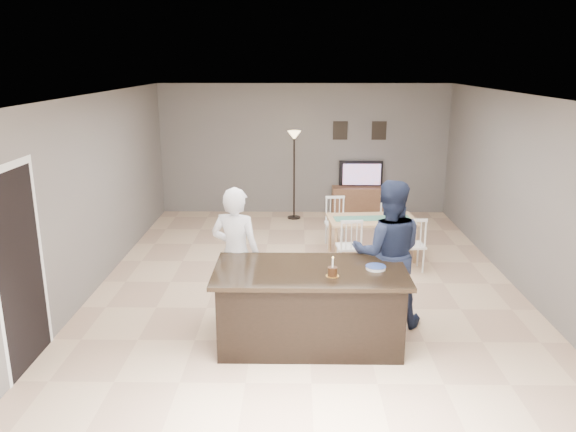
{
  "coord_description": "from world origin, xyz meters",
  "views": [
    {
      "loc": [
        -0.17,
        -7.66,
        3.14
      ],
      "look_at": [
        -0.27,
        -0.3,
        1.1
      ],
      "focal_mm": 35.0,
      "sensor_mm": 36.0,
      "label": 1
    }
  ],
  "objects_px": {
    "plate_stack": "(376,267)",
    "dining_table": "(372,225)",
    "woman": "(236,254)",
    "kitchen_island": "(310,306)",
    "man": "(388,253)",
    "birthday_cake": "(332,271)",
    "television": "(361,174)",
    "floor_lamp": "(294,151)",
    "tv_console": "(361,201)"
  },
  "relations": [
    {
      "from": "tv_console",
      "to": "floor_lamp",
      "type": "xyz_separation_m",
      "value": [
        -1.4,
        -0.27,
        1.09
      ]
    },
    {
      "from": "tv_console",
      "to": "plate_stack",
      "type": "relative_size",
      "value": 5.3
    },
    {
      "from": "plate_stack",
      "to": "tv_console",
      "type": "bearing_deg",
      "value": 85.16
    },
    {
      "from": "television",
      "to": "floor_lamp",
      "type": "xyz_separation_m",
      "value": [
        -1.4,
        -0.34,
        0.53
      ]
    },
    {
      "from": "woman",
      "to": "dining_table",
      "type": "bearing_deg",
      "value": -115.82
    },
    {
      "from": "kitchen_island",
      "to": "tv_console",
      "type": "distance_m",
      "value": 5.7
    },
    {
      "from": "woman",
      "to": "man",
      "type": "xyz_separation_m",
      "value": [
        1.85,
        -0.08,
        0.05
      ]
    },
    {
      "from": "television",
      "to": "man",
      "type": "bearing_deg",
      "value": 87.19
    },
    {
      "from": "plate_stack",
      "to": "dining_table",
      "type": "height_order",
      "value": "plate_stack"
    },
    {
      "from": "birthday_cake",
      "to": "floor_lamp",
      "type": "height_order",
      "value": "floor_lamp"
    },
    {
      "from": "television",
      "to": "birthday_cake",
      "type": "distance_m",
      "value": 5.93
    },
    {
      "from": "woman",
      "to": "plate_stack",
      "type": "relative_size",
      "value": 7.48
    },
    {
      "from": "kitchen_island",
      "to": "television",
      "type": "height_order",
      "value": "television"
    },
    {
      "from": "plate_stack",
      "to": "dining_table",
      "type": "relative_size",
      "value": 0.13
    },
    {
      "from": "television",
      "to": "floor_lamp",
      "type": "height_order",
      "value": "floor_lamp"
    },
    {
      "from": "tv_console",
      "to": "dining_table",
      "type": "relative_size",
      "value": 0.7
    },
    {
      "from": "man",
      "to": "floor_lamp",
      "type": "bearing_deg",
      "value": -72.47
    },
    {
      "from": "man",
      "to": "birthday_cake",
      "type": "xyz_separation_m",
      "value": [
        -0.72,
        -0.76,
        0.05
      ]
    },
    {
      "from": "birthday_cake",
      "to": "plate_stack",
      "type": "height_order",
      "value": "birthday_cake"
    },
    {
      "from": "birthday_cake",
      "to": "kitchen_island",
      "type": "bearing_deg",
      "value": 138.55
    },
    {
      "from": "television",
      "to": "tv_console",
      "type": "bearing_deg",
      "value": 90.0
    },
    {
      "from": "plate_stack",
      "to": "television",
      "type": "bearing_deg",
      "value": 85.22
    },
    {
      "from": "kitchen_island",
      "to": "floor_lamp",
      "type": "height_order",
      "value": "floor_lamp"
    },
    {
      "from": "man",
      "to": "woman",
      "type": "bearing_deg",
      "value": 1.3
    },
    {
      "from": "television",
      "to": "plate_stack",
      "type": "distance_m",
      "value": 5.65
    },
    {
      "from": "tv_console",
      "to": "birthday_cake",
      "type": "relative_size",
      "value": 5.4
    },
    {
      "from": "kitchen_island",
      "to": "woman",
      "type": "bearing_deg",
      "value": 144.77
    },
    {
      "from": "kitchen_island",
      "to": "plate_stack",
      "type": "bearing_deg",
      "value": 0.87
    },
    {
      "from": "woman",
      "to": "birthday_cake",
      "type": "relative_size",
      "value": 7.62
    },
    {
      "from": "birthday_cake",
      "to": "woman",
      "type": "bearing_deg",
      "value": 143.4
    },
    {
      "from": "plate_stack",
      "to": "floor_lamp",
      "type": "height_order",
      "value": "floor_lamp"
    },
    {
      "from": "tv_console",
      "to": "woman",
      "type": "distance_m",
      "value": 5.39
    },
    {
      "from": "birthday_cake",
      "to": "television",
      "type": "bearing_deg",
      "value": 80.61
    },
    {
      "from": "kitchen_island",
      "to": "dining_table",
      "type": "height_order",
      "value": "kitchen_island"
    },
    {
      "from": "man",
      "to": "birthday_cake",
      "type": "bearing_deg",
      "value": 50.46
    },
    {
      "from": "man",
      "to": "tv_console",
      "type": "bearing_deg",
      "value": -88.94
    },
    {
      "from": "tv_console",
      "to": "floor_lamp",
      "type": "bearing_deg",
      "value": -168.94
    },
    {
      "from": "television",
      "to": "kitchen_island",
      "type": "bearing_deg",
      "value": 77.99
    },
    {
      "from": "kitchen_island",
      "to": "birthday_cake",
      "type": "xyz_separation_m",
      "value": [
        0.23,
        -0.21,
        0.5
      ]
    },
    {
      "from": "kitchen_island",
      "to": "television",
      "type": "relative_size",
      "value": 2.35
    },
    {
      "from": "woman",
      "to": "birthday_cake",
      "type": "xyz_separation_m",
      "value": [
        1.13,
        -0.84,
        0.11
      ]
    },
    {
      "from": "kitchen_island",
      "to": "woman",
      "type": "relative_size",
      "value": 1.27
    },
    {
      "from": "kitchen_island",
      "to": "plate_stack",
      "type": "relative_size",
      "value": 9.5
    },
    {
      "from": "television",
      "to": "birthday_cake",
      "type": "relative_size",
      "value": 4.12
    },
    {
      "from": "birthday_cake",
      "to": "dining_table",
      "type": "height_order",
      "value": "birthday_cake"
    },
    {
      "from": "kitchen_island",
      "to": "man",
      "type": "height_order",
      "value": "man"
    },
    {
      "from": "dining_table",
      "to": "plate_stack",
      "type": "bearing_deg",
      "value": -102.15
    },
    {
      "from": "man",
      "to": "television",
      "type": "bearing_deg",
      "value": -88.9
    },
    {
      "from": "woman",
      "to": "man",
      "type": "relative_size",
      "value": 0.94
    },
    {
      "from": "man",
      "to": "plate_stack",
      "type": "bearing_deg",
      "value": 71.65
    }
  ]
}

